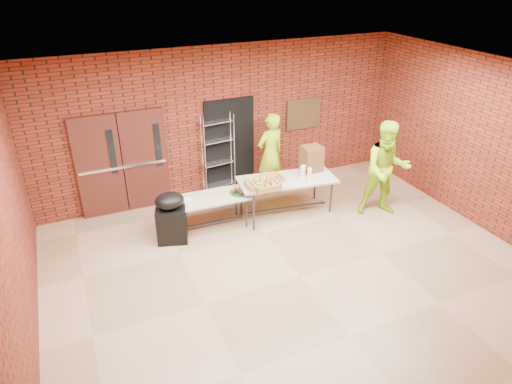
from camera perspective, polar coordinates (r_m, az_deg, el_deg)
room at (r=6.87m, az=6.14°, el=0.07°), size 8.08×7.08×3.28m
double_doors at (r=9.49m, az=-16.32°, el=3.43°), size 1.78×0.12×2.10m
dark_doorway at (r=10.00m, az=-3.29°, el=5.75°), size 1.10×0.06×2.10m
bronze_plaque at (r=10.54m, az=5.96°, el=9.70°), size 0.85×0.04×0.70m
wire_rack at (r=9.83m, az=-4.71°, el=4.49°), size 0.70×0.30×1.84m
table_left at (r=8.69m, az=-6.33°, el=-1.09°), size 1.65×0.74×0.67m
table_right at (r=9.11m, az=3.88°, el=1.28°), size 2.03×1.06×0.80m
basket_bananas at (r=8.72m, az=0.21°, el=0.99°), size 0.44×0.34×0.14m
basket_oranges at (r=8.96m, az=1.98°, el=1.72°), size 0.40×0.31×0.12m
basket_apples at (r=8.67m, az=1.23°, el=0.87°), size 0.49×0.38×0.15m
muffin_tray at (r=8.80m, az=-1.95°, el=0.21°), size 0.42×0.42×0.10m
napkin_box at (r=8.55m, az=-8.52°, el=-1.06°), size 0.19×0.13×0.06m
coffee_dispenser at (r=9.40m, az=6.98°, el=4.18°), size 0.40×0.35×0.52m
cup_stack_front at (r=9.13m, az=5.92°, el=2.57°), size 0.09×0.09×0.26m
cup_stack_mid at (r=9.05m, az=6.70°, el=2.26°), size 0.08×0.08×0.24m
cup_stack_back at (r=9.15m, az=5.77°, el=2.51°), size 0.07×0.07×0.21m
covered_grill at (r=8.49m, az=-10.55°, el=-3.11°), size 0.64×0.58×0.98m
volunteer_woman at (r=9.90m, az=1.81°, el=4.73°), size 0.76×0.59×1.84m
volunteer_man at (r=9.40m, az=15.98°, el=2.76°), size 1.16×1.05×1.96m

